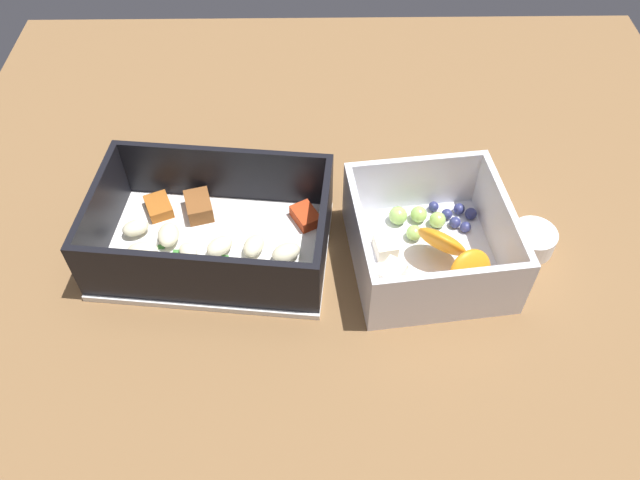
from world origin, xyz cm
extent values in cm
cube|color=brown|center=(0.00, 0.00, 1.00)|extent=(80.00, 80.00, 2.00)
cube|color=white|center=(-11.37, 0.29, 2.30)|extent=(21.73, 15.29, 0.60)
cube|color=black|center=(-21.22, 1.37, 5.60)|extent=(2.03, 13.12, 5.99)
cube|color=black|center=(-1.52, -0.79, 5.60)|extent=(2.03, 13.12, 5.99)
cube|color=black|center=(-10.68, 6.52, 5.60)|extent=(19.17, 2.70, 5.99)
cube|color=black|center=(-12.05, -5.94, 5.60)|extent=(19.17, 2.70, 5.99)
ellipsoid|color=beige|center=(-13.55, -1.03, 3.31)|extent=(2.38, 2.48, 1.02)
ellipsoid|color=beige|center=(-7.73, -0.60, 3.47)|extent=(2.50, 2.93, 1.24)
ellipsoid|color=beige|center=(-10.78, -0.64, 3.49)|extent=(3.08, 3.05, 1.28)
ellipsoid|color=beige|center=(-19.60, -2.38, 3.51)|extent=(3.15, 3.12, 1.30)
ellipsoid|color=beige|center=(-15.49, -3.90, 3.63)|extent=(2.15, 3.01, 1.47)
ellipsoid|color=beige|center=(-17.55, -1.20, 3.57)|extent=(2.88, 2.09, 1.39)
ellipsoid|color=beige|center=(-4.81, -1.45, 3.52)|extent=(3.18, 2.84, 1.31)
ellipsoid|color=beige|center=(-15.53, 0.72, 3.55)|extent=(2.07, 2.84, 1.36)
ellipsoid|color=beige|center=(-18.70, 1.69, 3.45)|extent=(2.90, 2.54, 1.21)
ellipsoid|color=beige|center=(-8.93, -2.95, 3.37)|extent=(2.52, 2.05, 1.10)
cube|color=brown|center=(-13.19, 4.31, 3.45)|extent=(3.09, 3.77, 1.70)
cube|color=#AD5B1E|center=(-17.07, 4.59, 3.15)|extent=(3.17, 3.58, 1.11)
cube|color=red|center=(-3.12, 3.15, 3.19)|extent=(3.08, 3.43, 1.17)
cube|color=#387A33|center=(-10.31, -1.32, 2.70)|extent=(0.60, 0.40, 0.20)
cube|color=#387A33|center=(-16.23, 0.03, 2.70)|extent=(0.60, 0.40, 0.20)
cube|color=#387A33|center=(-17.36, -2.80, 2.70)|extent=(0.60, 0.40, 0.20)
cube|color=#387A33|center=(-14.79, -0.61, 2.70)|extent=(0.60, 0.40, 0.20)
cube|color=#387A33|center=(-16.58, -1.34, 2.70)|extent=(0.60, 0.40, 0.20)
cube|color=white|center=(7.75, -1.26, 2.30)|extent=(14.70, 15.00, 0.60)
cube|color=white|center=(1.50, -2.01, 5.53)|extent=(2.20, 13.52, 5.87)
cube|color=white|center=(14.00, -0.52, 5.53)|extent=(2.20, 13.52, 5.87)
cube|color=white|center=(6.99, 5.16, 5.53)|extent=(11.98, 2.01, 5.87)
cube|color=white|center=(8.52, -7.69, 5.53)|extent=(11.98, 2.01, 5.87)
ellipsoid|color=orange|center=(8.75, -1.68, 5.00)|extent=(5.81, 5.57, 4.60)
ellipsoid|color=orange|center=(10.69, -4.89, 4.82)|extent=(5.04, 4.63, 4.25)
cube|color=#F4EACC|center=(4.36, -3.80, 3.34)|extent=(2.92, 3.09, 1.48)
cube|color=#F4EACC|center=(4.04, -0.68, 3.33)|extent=(2.24, 2.73, 1.47)
sphere|color=#9ECC60|center=(7.48, 3.06, 3.38)|extent=(1.55, 1.55, 1.55)
sphere|color=#9ECC60|center=(9.15, 2.36, 3.36)|extent=(1.53, 1.53, 1.53)
sphere|color=#9ECC60|center=(6.81, 0.81, 3.33)|extent=(1.45, 1.45, 1.45)
sphere|color=#9ECC60|center=(5.51, 2.86, 3.46)|extent=(1.72, 1.72, 1.72)
sphere|color=navy|center=(10.79, 2.21, 3.14)|extent=(1.07, 1.07, 1.07)
sphere|color=navy|center=(11.68, 1.65, 3.11)|extent=(1.01, 1.01, 1.01)
sphere|color=navy|center=(11.45, 3.93, 3.13)|extent=(1.06, 1.06, 1.06)
sphere|color=navy|center=(10.18, 3.27, 3.12)|extent=(1.03, 1.03, 1.03)
sphere|color=navy|center=(9.09, 4.31, 3.09)|extent=(0.97, 0.97, 0.97)
sphere|color=navy|center=(12.44, 3.27, 3.16)|extent=(1.12, 1.12, 1.12)
cylinder|color=white|center=(17.49, 0.42, 3.07)|extent=(4.12, 4.12, 2.15)
camera|label=1|loc=(-2.31, -36.47, 46.50)|focal=35.20mm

